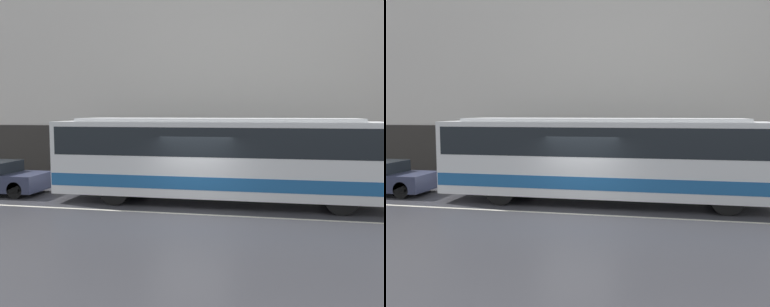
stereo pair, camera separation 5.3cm
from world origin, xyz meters
The scene contains 6 objects.
ground_plane centered at (0.00, 0.00, 0.00)m, with size 60.00×60.00×0.00m, color #333338.
sidewalk centered at (0.00, 5.58, 0.08)m, with size 60.00×3.15×0.17m.
building_facade centered at (0.00, 7.29, 5.11)m, with size 60.00×0.35×10.60m.
lane_stripe centered at (0.00, 0.00, 0.00)m, with size 54.00×0.14×0.01m.
transit_bus centered at (0.49, 2.00, 1.75)m, with size 11.79×2.62×3.11m.
pedestrian_waiting centered at (-1.18, 5.58, 1.00)m, with size 0.36×0.36×1.76m.
Camera 2 is at (2.78, -13.43, 3.31)m, focal length 40.00 mm.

